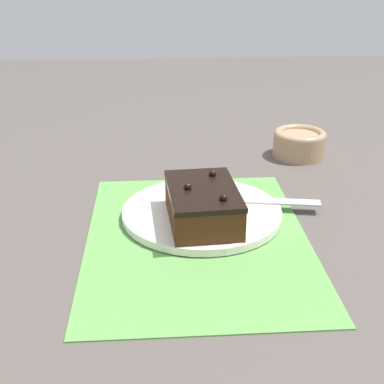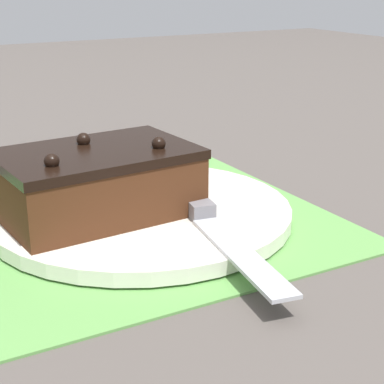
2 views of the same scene
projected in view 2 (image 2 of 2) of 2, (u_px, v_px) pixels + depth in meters
ground_plane at (62, 233)px, 0.55m from camera, size 3.00×3.00×0.00m
placemat_woven at (62, 231)px, 0.55m from camera, size 0.46×0.34×0.00m
cake_plate at (142, 212)px, 0.57m from camera, size 0.26×0.26×0.01m
chocolate_cake at (97, 182)px, 0.54m from camera, size 0.17×0.12×0.07m
serving_knife at (206, 217)px, 0.53m from camera, size 0.06×0.21×0.01m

